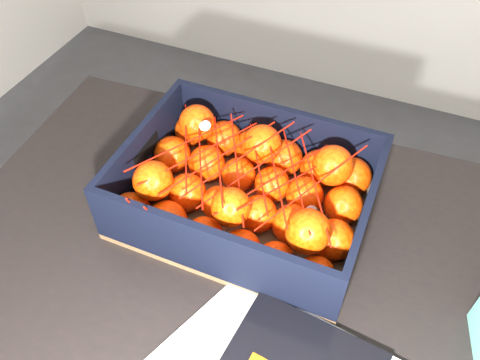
% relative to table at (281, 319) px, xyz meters
% --- Properties ---
extents(room_shell, '(3.54, 3.54, 2.50)m').
position_rel_table_xyz_m(room_shell, '(0.07, -0.16, 0.60)').
color(room_shell, silver).
rests_on(room_shell, ground).
extents(table, '(1.25, 0.87, 0.75)m').
position_rel_table_xyz_m(table, '(0.00, 0.00, 0.00)').
color(table, black).
rests_on(table, ground).
extents(produce_crate, '(0.42, 0.31, 0.13)m').
position_rel_table_xyz_m(produce_crate, '(-0.12, 0.13, 0.14)').
color(produce_crate, brown).
rests_on(produce_crate, table).
extents(clementine_heap, '(0.40, 0.30, 0.12)m').
position_rel_table_xyz_m(clementine_heap, '(-0.12, 0.13, 0.16)').
color(clementine_heap, '#FF3805').
rests_on(clementine_heap, produce_crate).
extents(mesh_net, '(0.35, 0.28, 0.09)m').
position_rel_table_xyz_m(mesh_net, '(-0.12, 0.12, 0.21)').
color(mesh_net, '#B51206').
rests_on(mesh_net, clementine_heap).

